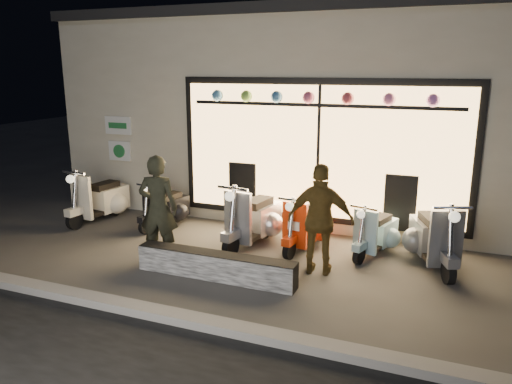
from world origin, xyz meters
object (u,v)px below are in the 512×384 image
woman (321,220)px  scooter_silver (256,218)px  graffiti_barrier (216,266)px  scooter_red (307,225)px  man (158,208)px

woman → scooter_silver: bearing=-39.2°
scooter_silver → graffiti_barrier: bearing=-79.9°
scooter_silver → scooter_red: 0.92m
graffiti_barrier → man: 1.41m
scooter_silver → woman: bearing=-23.9°
scooter_silver → scooter_red: size_ratio=1.17×
woman → man: bearing=2.8°
graffiti_barrier → scooter_red: (0.87, 1.83, 0.19)m
man → scooter_silver: bearing=-144.7°
graffiti_barrier → scooter_red: size_ratio=1.83×
man → scooter_red: bearing=-157.8°
graffiti_barrier → man: size_ratio=1.44×
scooter_red → graffiti_barrier: bearing=-107.0°
graffiti_barrier → scooter_red: 2.04m
scooter_red → scooter_silver: bearing=-162.0°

